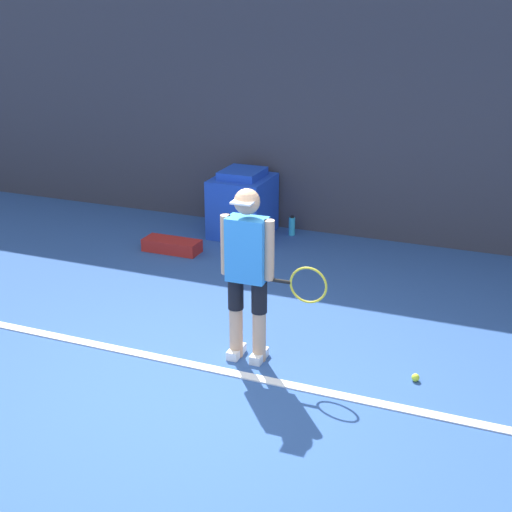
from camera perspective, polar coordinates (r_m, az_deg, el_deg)
name	(u,v)px	position (r m, az deg, el deg)	size (l,w,h in m)	color
ground_plane	(206,385)	(6.08, -3.99, -10.24)	(24.00, 24.00, 0.00)	#2D5193
back_wall	(346,115)	(9.27, 7.24, 11.13)	(24.00, 0.10, 3.18)	#383842
court_baseline	(219,370)	(6.27, -3.00, -9.12)	(21.60, 0.10, 0.01)	white
tennis_player	(249,268)	(6.09, -0.58, -0.99)	(0.95, 0.28, 1.57)	tan
tennis_ball	(415,377)	(6.25, 12.64, -9.46)	(0.07, 0.07, 0.07)	#D1E533
covered_chair	(243,204)	(9.46, -1.07, 4.18)	(0.72, 0.82, 0.88)	blue
equipment_bag	(172,245)	(8.98, -6.74, 0.84)	(0.72, 0.29, 0.16)	#B2231E
water_bottle	(292,226)	(9.51, 2.89, 2.41)	(0.09, 0.09, 0.27)	#33ADD6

